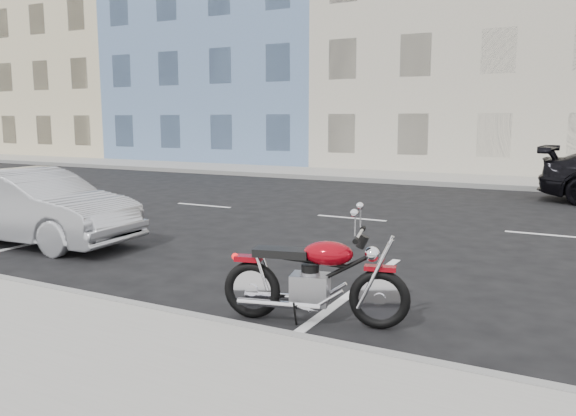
# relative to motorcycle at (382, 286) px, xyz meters

# --- Properties ---
(ground) EXTENTS (120.00, 120.00, 0.00)m
(ground) POSITION_rel_motorcycle_xyz_m (-0.71, 6.10, -0.46)
(ground) COLOR black
(ground) RESTS_ON ground
(sidewalk_far) EXTENTS (80.00, 3.40, 0.15)m
(sidewalk_far) POSITION_rel_motorcycle_xyz_m (-5.71, 14.80, -0.38)
(sidewalk_far) COLOR gray
(sidewalk_far) RESTS_ON ground
(curb_far) EXTENTS (80.00, 0.12, 0.16)m
(curb_far) POSITION_rel_motorcycle_xyz_m (-5.71, 13.10, -0.38)
(curb_far) COLOR gray
(curb_far) RESTS_ON ground
(bldg_far_west) EXTENTS (12.00, 12.00, 12.00)m
(bldg_far_west) POSITION_rel_motorcycle_xyz_m (-26.71, 22.40, 5.54)
(bldg_far_west) COLOR beige
(bldg_far_west) RESTS_ON ground
(bldg_blue) EXTENTS (12.00, 12.00, 13.00)m
(bldg_blue) POSITION_rel_motorcycle_xyz_m (-14.71, 22.40, 6.04)
(bldg_blue) COLOR #5A77A0
(bldg_blue) RESTS_ON ground
(bldg_cream) EXTENTS (12.00, 12.00, 11.50)m
(bldg_cream) POSITION_rel_motorcycle_xyz_m (-2.71, 22.40, 5.29)
(bldg_cream) COLOR #BAB29D
(bldg_cream) RESTS_ON ground
(motorcycle) EXTENTS (1.97, 0.80, 1.01)m
(motorcycle) POSITION_rel_motorcycle_xyz_m (0.00, 0.00, 0.00)
(motorcycle) COLOR black
(motorcycle) RESTS_ON ground
(sedan_silver) EXTENTS (4.02, 1.57, 1.30)m
(sedan_silver) POSITION_rel_motorcycle_xyz_m (-6.71, 1.11, 0.19)
(sedan_silver) COLOR #A0A2A7
(sedan_silver) RESTS_ON ground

